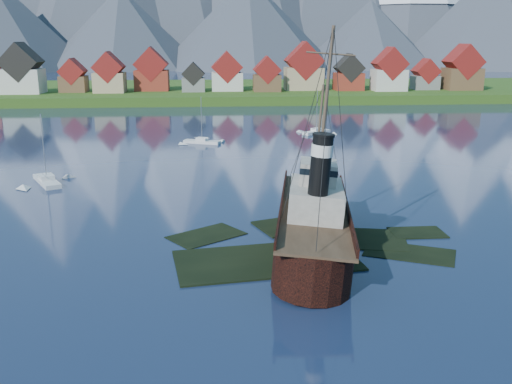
{
  "coord_description": "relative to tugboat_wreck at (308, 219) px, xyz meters",
  "views": [
    {
      "loc": [
        -8.27,
        -54.78,
        21.58
      ],
      "look_at": [
        -3.4,
        6.0,
        5.0
      ],
      "focal_mm": 40.0,
      "sensor_mm": 36.0,
      "label": 1
    }
  ],
  "objects": [
    {
      "name": "ground",
      "position": [
        -1.84,
        -2.13,
        -3.01
      ],
      "size": [
        1400.0,
        1400.0,
        0.0
      ],
      "primitive_type": "plane",
      "color": "#172441",
      "rests_on": "ground"
    },
    {
      "name": "sailboat_d",
      "position": [
        14.35,
        72.82,
        -2.77
      ],
      "size": [
        7.26,
        6.22,
        10.49
      ],
      "rotation": [
        0.0,
        0.0,
        -0.91
      ],
      "color": "silver",
      "rests_on": "ground"
    },
    {
      "name": "tugboat_wreck",
      "position": [
        0.0,
        0.0,
        0.0
      ],
      "size": [
        7.01,
        30.2,
        23.93
      ],
      "rotation": [
        0.0,
        0.07,
        -0.17
      ],
      "color": "black",
      "rests_on": "ground"
    },
    {
      "name": "sailboat_c",
      "position": [
        -11.99,
        62.14,
        -2.78
      ],
      "size": [
        8.03,
        4.86,
        10.15
      ],
      "rotation": [
        0.0,
        0.0,
        1.17
      ],
      "color": "silver",
      "rests_on": "ground"
    },
    {
      "name": "shore_bank",
      "position": [
        -1.84,
        167.87,
        -3.01
      ],
      "size": [
        600.0,
        80.0,
        3.2
      ],
      "primitive_type": "cube",
      "color": "#224313",
      "rests_on": "ground"
    },
    {
      "name": "shoal",
      "position": [
        -0.07,
        0.03,
        -3.35
      ],
      "size": [
        31.71,
        21.24,
        1.14
      ],
      "color": "black",
      "rests_on": "ground"
    },
    {
      "name": "town",
      "position": [
        -34.96,
        150.06,
        5.98
      ],
      "size": [
        250.96,
        16.69,
        17.3
      ],
      "color": "maroon",
      "rests_on": "ground"
    },
    {
      "name": "sailboat_a",
      "position": [
        -35.28,
        29.88,
        -2.76
      ],
      "size": [
        6.19,
        9.07,
        11.05
      ],
      "rotation": [
        0.0,
        0.0,
        0.48
      ],
      "color": "silver",
      "rests_on": "ground"
    },
    {
      "name": "seawall",
      "position": [
        -1.84,
        129.87,
        -3.01
      ],
      "size": [
        600.0,
        2.5,
        2.0
      ],
      "primitive_type": "cube",
      "color": "#3F3D38",
      "rests_on": "ground"
    }
  ]
}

